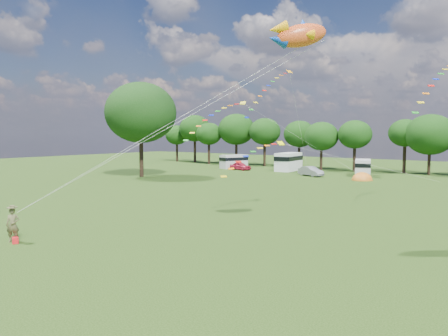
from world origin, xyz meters
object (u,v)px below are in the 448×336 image
Objects in this scene: campervan_a at (234,161)px; campervan_b at (289,161)px; car_a at (240,166)px; fish_kite at (297,35)px; campervan_c at (363,167)px; kite_flyer at (13,225)px; tent_orange at (362,180)px; car_b at (311,171)px; big_tree at (141,113)px.

campervan_b is at bearing -63.17° from campervan_a.
car_a is 1.19× the size of fish_kite.
campervan_c reaches higher than campervan_a.
tent_orange is at bearing 36.52° from kite_flyer.
car_a is 0.63× the size of campervan_b.
campervan_c is (6.04, 4.24, 0.60)m from car_b.
campervan_c is (23.04, -0.25, 0.03)m from campervan_a.
campervan_b reaches higher than tent_orange.
fish_kite is (23.17, -41.13, 9.98)m from campervan_b.
big_tree is 25.58m from car_b.
fish_kite is at bearing -76.14° from tent_orange.
fish_kite is at bearing -134.05° from car_a.
car_a is 50.35m from kite_flyer.
campervan_c is (12.89, -1.60, -0.29)m from campervan_b.
big_tree is at bearing 145.16° from campervan_b.
car_a is 49.37m from fish_kite.
campervan_a is 25.50m from tent_orange.
campervan_b is at bearing 154.97° from tent_orange.
kite_flyer is at bearing -53.15° from big_tree.
car_b is at bearing 172.52° from tent_orange.
kite_flyer is 19.23m from fish_kite.
car_b is 2.00× the size of kite_flyer.
car_b reaches higher than car_a.
campervan_a reaches higher than car_b.
big_tree is 40.27m from fish_kite.
campervan_b reaches higher than car_b.
fish_kite is (16.32, -35.29, 10.87)m from car_b.
campervan_b is 12.99m from campervan_c.
big_tree reaches higher than campervan_c.
fish_kite is at bearing -120.79° from campervan_a.
campervan_b reaches higher than campervan_a.
campervan_a is 0.98× the size of campervan_c.
big_tree is 2.49× the size of campervan_c.
campervan_b is at bearing 63.30° from campervan_c.
campervan_a reaches higher than tent_orange.
car_a is at bearing 75.07° from big_tree.
fish_kite reaches higher than campervan_c.
tent_orange is 0.90× the size of fish_kite.
fish_kite reaches higher than car_b.
campervan_c is 49.34m from kite_flyer.
tent_orange is at bearing 28.52° from big_tree.
car_b is at bearing 46.64° from kite_flyer.
car_b is 7.41m from campervan_c.
car_b is 0.74× the size of campervan_c.
kite_flyer is (20.56, -49.53, -0.28)m from campervan_a.
kite_flyer is at bearing -174.30° from campervan_b.
fish_kite is at bearing -156.48° from campervan_b.
campervan_b is (11.78, 21.27, -7.44)m from big_tree.
car_b is at bearing -85.54° from campervan_a.
car_b is at bearing 105.43° from campervan_c.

